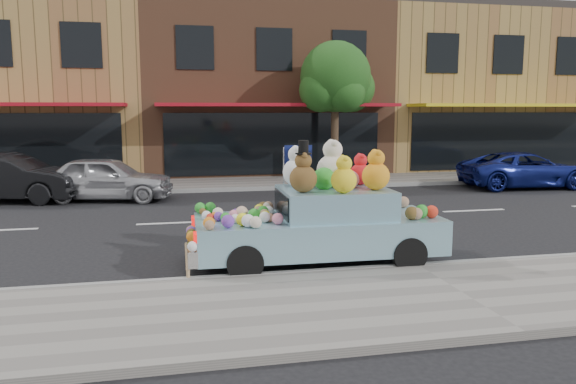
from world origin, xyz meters
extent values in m
plane|color=black|center=(0.00, 0.00, 0.00)|extent=(120.00, 120.00, 0.00)
cube|color=gray|center=(0.00, -6.50, 0.06)|extent=(60.00, 3.00, 0.12)
cube|color=gray|center=(0.00, 6.50, 0.06)|extent=(60.00, 3.00, 0.12)
cube|color=gray|center=(0.00, -5.00, 0.07)|extent=(60.00, 0.12, 0.13)
cube|color=gray|center=(0.00, 5.00, 0.07)|extent=(60.00, 0.12, 0.13)
cube|color=#9F7D42|center=(-10.00, 12.00, 3.50)|extent=(10.00, 8.00, 7.00)
cube|color=#332D2B|center=(-10.00, 12.00, 7.15)|extent=(10.00, 8.00, 0.30)
cube|color=black|center=(-7.00, 7.98, 5.00)|extent=(1.40, 0.06, 1.60)
cube|color=brown|center=(0.00, 12.00, 3.50)|extent=(10.00, 8.00, 7.00)
cube|color=#332D2B|center=(0.00, 12.00, 7.15)|extent=(10.00, 8.00, 0.30)
cube|color=black|center=(0.00, 7.98, 1.40)|extent=(8.50, 0.06, 2.40)
cube|color=#A20F1B|center=(0.00, 7.10, 2.90)|extent=(9.00, 1.80, 0.12)
cube|color=black|center=(-3.00, 7.98, 5.00)|extent=(1.40, 0.06, 1.60)
cube|color=black|center=(0.00, 7.98, 5.00)|extent=(1.40, 0.06, 1.60)
cube|color=black|center=(3.00, 7.98, 5.00)|extent=(1.40, 0.06, 1.60)
cube|color=#9F7D42|center=(10.00, 12.00, 3.50)|extent=(10.00, 8.00, 7.00)
cube|color=#332D2B|center=(10.00, 12.00, 7.15)|extent=(10.00, 8.00, 0.30)
cube|color=black|center=(10.00, 7.98, 1.40)|extent=(8.50, 0.06, 2.40)
cube|color=yellow|center=(10.00, 7.10, 2.90)|extent=(9.00, 1.80, 0.12)
cube|color=black|center=(7.00, 7.98, 5.00)|extent=(1.40, 0.06, 1.60)
cube|color=black|center=(10.00, 7.98, 5.00)|extent=(1.40, 0.06, 1.60)
cube|color=black|center=(13.00, 7.98, 5.00)|extent=(1.40, 0.06, 1.60)
cylinder|color=#38281C|center=(2.00, 6.50, 1.60)|extent=(0.28, 0.28, 3.20)
sphere|color=#1B4914|center=(2.00, 6.50, 3.92)|extent=(2.60, 2.60, 2.60)
sphere|color=#1B4914|center=(2.70, 6.80, 3.52)|extent=(1.80, 1.80, 1.80)
sphere|color=#1B4914|center=(1.40, 6.30, 3.42)|extent=(1.60, 1.60, 1.60)
sphere|color=#1B4914|center=(2.20, 5.90, 3.32)|extent=(1.40, 1.40, 1.40)
sphere|color=#1B4914|center=(1.70, 7.10, 3.62)|extent=(1.60, 1.60, 1.60)
imported|color=#BCBCC1|center=(-5.95, 3.92, 0.67)|extent=(4.19, 2.37, 1.35)
imported|color=navy|center=(8.15, 3.76, 0.62)|extent=(4.62, 2.34, 1.25)
imported|color=black|center=(-8.77, 4.29, 0.72)|extent=(4.61, 2.52, 1.44)
cylinder|color=black|center=(-0.15, -5.01, 0.30)|extent=(0.60, 0.21, 0.60)
cylinder|color=black|center=(-0.12, -3.45, 0.30)|extent=(0.60, 0.21, 0.60)
cylinder|color=black|center=(-2.95, -4.95, 0.30)|extent=(0.60, 0.21, 0.60)
cylinder|color=black|center=(-2.92, -3.39, 0.30)|extent=(0.60, 0.21, 0.60)
cube|color=#89BACD|center=(-1.54, -4.20, 0.55)|extent=(4.34, 1.79, 0.60)
cube|color=#89BACD|center=(-1.24, -4.21, 1.10)|extent=(1.93, 1.54, 0.50)
cube|color=silver|center=(-3.76, -4.16, 0.40)|extent=(0.20, 1.78, 0.26)
cube|color=red|center=(-3.72, -4.84, 0.72)|extent=(0.07, 0.28, 0.16)
cube|color=red|center=(-3.69, -3.48, 0.72)|extent=(0.07, 0.28, 0.16)
cube|color=black|center=(-2.19, -4.19, 1.10)|extent=(0.07, 1.30, 0.40)
sphere|color=#573A19|center=(-1.89, -4.55, 1.58)|extent=(0.47, 0.47, 0.47)
sphere|color=#573A19|center=(-1.89, -4.55, 1.88)|extent=(0.29, 0.29, 0.29)
sphere|color=#573A19|center=(-1.89, -4.65, 1.98)|extent=(0.11, 0.11, 0.11)
sphere|color=#573A19|center=(-1.89, -4.45, 1.98)|extent=(0.11, 0.11, 0.11)
cylinder|color=black|center=(-1.89, -4.55, 2.01)|extent=(0.27, 0.27, 0.02)
cylinder|color=black|center=(-1.89, -4.55, 2.12)|extent=(0.17, 0.17, 0.22)
sphere|color=beige|center=(-1.18, -3.86, 1.64)|extent=(0.58, 0.58, 0.58)
sphere|color=beige|center=(-1.18, -3.86, 2.01)|extent=(0.36, 0.36, 0.36)
sphere|color=beige|center=(-1.18, -3.99, 2.13)|extent=(0.14, 0.14, 0.14)
sphere|color=beige|center=(-1.18, -3.74, 2.13)|extent=(0.14, 0.14, 0.14)
sphere|color=orange|center=(-0.59, -4.52, 1.59)|extent=(0.48, 0.48, 0.48)
sphere|color=orange|center=(-0.59, -4.52, 1.90)|extent=(0.30, 0.30, 0.30)
sphere|color=orange|center=(-0.59, -4.63, 2.00)|extent=(0.11, 0.11, 0.11)
sphere|color=orange|center=(-0.59, -4.42, 2.00)|extent=(0.11, 0.11, 0.11)
sphere|color=red|center=(-0.63, -3.82, 1.55)|extent=(0.40, 0.40, 0.40)
sphere|color=red|center=(-0.63, -3.82, 1.81)|extent=(0.25, 0.25, 0.25)
sphere|color=red|center=(-0.63, -3.91, 1.89)|extent=(0.09, 0.09, 0.09)
sphere|color=red|center=(-0.63, -3.74, 1.89)|extent=(0.09, 0.09, 0.09)
sphere|color=white|center=(-1.83, -3.75, 1.60)|extent=(0.50, 0.50, 0.50)
sphere|color=white|center=(-1.83, -3.75, 1.93)|extent=(0.31, 0.31, 0.31)
sphere|color=white|center=(-1.83, -3.86, 2.03)|extent=(0.12, 0.12, 0.12)
sphere|color=white|center=(-1.83, -3.64, 2.03)|extent=(0.12, 0.12, 0.12)
sphere|color=yellow|center=(-1.25, -4.76, 1.57)|extent=(0.43, 0.43, 0.43)
sphere|color=yellow|center=(-1.25, -4.76, 1.85)|extent=(0.27, 0.27, 0.27)
sphere|color=yellow|center=(-1.25, -4.85, 1.93)|extent=(0.10, 0.10, 0.10)
sphere|color=yellow|center=(-1.25, -4.67, 1.93)|extent=(0.10, 0.10, 0.10)
sphere|color=#278F27|center=(-1.44, -4.21, 1.53)|extent=(0.40, 0.40, 0.40)
sphere|color=#D96C87|center=(-0.93, -4.17, 1.50)|extent=(0.32, 0.32, 0.32)
sphere|color=#653198|center=(-3.19, -4.79, 0.96)|extent=(0.21, 0.21, 0.21)
sphere|color=#8C674D|center=(-2.45, -4.46, 0.93)|extent=(0.15, 0.15, 0.15)
sphere|color=#278F27|center=(-3.56, -3.43, 0.95)|extent=(0.20, 0.20, 0.20)
sphere|color=#D96C87|center=(-3.03, -4.15, 0.94)|extent=(0.17, 0.17, 0.17)
sphere|color=#563D18|center=(-2.43, -3.66, 0.96)|extent=(0.22, 0.22, 0.22)
sphere|color=#8C674D|center=(-3.50, -4.91, 0.93)|extent=(0.16, 0.16, 0.16)
sphere|color=yellow|center=(-2.51, -3.75, 0.94)|extent=(0.19, 0.19, 0.19)
sphere|color=#563D18|center=(-3.52, -3.61, 0.92)|extent=(0.13, 0.13, 0.13)
sphere|color=#278F27|center=(-3.37, -3.41, 0.95)|extent=(0.20, 0.20, 0.20)
sphere|color=yellow|center=(-2.50, -4.34, 0.94)|extent=(0.17, 0.17, 0.17)
sphere|color=#653198|center=(-3.29, -4.19, 0.93)|extent=(0.16, 0.16, 0.16)
sphere|color=#8C674D|center=(-2.54, -3.83, 0.93)|extent=(0.17, 0.17, 0.17)
sphere|color=white|center=(-3.49, -4.07, 0.93)|extent=(0.16, 0.16, 0.16)
sphere|color=#8C674D|center=(-2.49, -4.14, 0.93)|extent=(0.17, 0.17, 0.17)
sphere|color=#278F27|center=(-3.19, -4.31, 0.93)|extent=(0.16, 0.16, 0.16)
sphere|color=#8C674D|center=(-2.32, -3.57, 0.95)|extent=(0.20, 0.20, 0.20)
sphere|color=#653198|center=(-2.96, -3.99, 0.93)|extent=(0.17, 0.17, 0.17)
sphere|color=#D96C87|center=(-2.36, -4.70, 0.95)|extent=(0.19, 0.19, 0.19)
sphere|color=yellow|center=(-2.85, -4.65, 0.93)|extent=(0.17, 0.17, 0.17)
sphere|color=yellow|center=(-2.94, -4.69, 0.96)|extent=(0.21, 0.21, 0.21)
sphere|color=red|center=(-3.43, -4.16, 0.92)|extent=(0.13, 0.13, 0.13)
sphere|color=white|center=(-2.87, -4.82, 0.96)|extent=(0.21, 0.21, 0.21)
sphere|color=#278F27|center=(-2.99, -3.94, 0.92)|extent=(0.15, 0.15, 0.15)
sphere|color=beige|center=(-2.39, -3.69, 0.95)|extent=(0.21, 0.21, 0.21)
sphere|color=#563D18|center=(-2.84, -4.77, 0.94)|extent=(0.19, 0.19, 0.19)
sphere|color=beige|center=(-2.76, -4.92, 0.95)|extent=(0.20, 0.20, 0.20)
sphere|color=#278F27|center=(-2.48, -3.94, 0.95)|extent=(0.19, 0.19, 0.19)
sphere|color=white|center=(-3.04, -4.45, 0.93)|extent=(0.16, 0.16, 0.16)
sphere|color=orange|center=(-3.33, -4.00, 0.92)|extent=(0.13, 0.13, 0.13)
sphere|color=orange|center=(-3.50, -4.81, 0.95)|extent=(0.20, 0.20, 0.20)
sphere|color=#278F27|center=(-2.70, -4.32, 0.96)|extent=(0.21, 0.21, 0.21)
sphere|color=white|center=(-2.36, -3.88, 0.93)|extent=(0.17, 0.17, 0.17)
sphere|color=white|center=(-2.55, -4.50, 0.94)|extent=(0.19, 0.19, 0.19)
sphere|color=beige|center=(-3.28, -3.96, 0.95)|extent=(0.19, 0.19, 0.19)
sphere|color=#D8A88C|center=(-2.88, -4.13, 0.97)|extent=(0.22, 0.22, 0.22)
sphere|color=#8C674D|center=(-3.75, -3.77, 0.62)|extent=(0.17, 0.17, 0.17)
sphere|color=#563D18|center=(-3.75, -4.00, 0.61)|extent=(0.17, 0.17, 0.17)
sphere|color=beige|center=(-3.75, -3.87, 0.60)|extent=(0.14, 0.14, 0.14)
sphere|color=#653198|center=(-3.75, -3.88, 0.62)|extent=(0.18, 0.18, 0.18)
sphere|color=orange|center=(-3.76, -4.31, 0.62)|extent=(0.18, 0.18, 0.18)
sphere|color=white|center=(-3.77, -4.96, 0.61)|extent=(0.17, 0.17, 0.17)
sphere|color=#278F27|center=(-3.76, -4.26, 0.61)|extent=(0.16, 0.16, 0.16)
sphere|color=white|center=(-3.75, -3.83, 0.60)|extent=(0.14, 0.14, 0.14)
sphere|color=beige|center=(-3.75, -3.94, 0.61)|extent=(0.16, 0.16, 0.16)
sphere|color=yellow|center=(-3.76, -4.21, 0.61)|extent=(0.17, 0.17, 0.17)
sphere|color=#D96C87|center=(-0.01, -4.04, 0.95)|extent=(0.21, 0.21, 0.21)
sphere|color=#563D18|center=(-0.03, -4.79, 0.97)|extent=(0.23, 0.23, 0.23)
sphere|color=red|center=(0.39, -4.72, 0.96)|extent=(0.22, 0.22, 0.22)
sphere|color=white|center=(0.05, -3.67, 0.93)|extent=(0.17, 0.17, 0.17)
sphere|color=#8C674D|center=(0.34, -3.62, 0.96)|extent=(0.22, 0.22, 0.22)
sphere|color=#278F27|center=(0.21, -4.67, 0.97)|extent=(0.24, 0.24, 0.24)
sphere|color=#8C674D|center=(0.06, -4.81, 0.96)|extent=(0.21, 0.21, 0.21)
cylinder|color=#997A54|center=(-3.85, -5.01, 0.17)|extent=(0.06, 0.06, 0.17)
sphere|color=#997A54|center=(-3.85, -5.01, 0.26)|extent=(0.07, 0.07, 0.07)
cylinder|color=#997A54|center=(-3.85, -4.87, 0.17)|extent=(0.06, 0.06, 0.17)
sphere|color=#997A54|center=(-3.85, -4.87, 0.26)|extent=(0.07, 0.07, 0.07)
cylinder|color=#997A54|center=(-3.85, -4.74, 0.17)|extent=(0.06, 0.06, 0.17)
sphere|color=#997A54|center=(-3.85, -4.74, 0.26)|extent=(0.07, 0.07, 0.07)
cylinder|color=#997A54|center=(-3.84, -4.61, 0.17)|extent=(0.06, 0.06, 0.17)
sphere|color=#997A54|center=(-3.84, -4.61, 0.26)|extent=(0.07, 0.07, 0.07)
cylinder|color=#997A54|center=(-3.84, -4.48, 0.17)|extent=(0.06, 0.06, 0.17)
sphere|color=#997A54|center=(-3.84, -4.48, 0.26)|extent=(0.07, 0.07, 0.07)
cylinder|color=#997A54|center=(-3.84, -4.35, 0.17)|extent=(0.06, 0.06, 0.17)
sphere|color=#997A54|center=(-3.84, -4.35, 0.26)|extent=(0.07, 0.07, 0.07)
cylinder|color=#997A54|center=(-3.84, -4.22, 0.17)|extent=(0.06, 0.06, 0.17)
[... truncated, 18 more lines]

